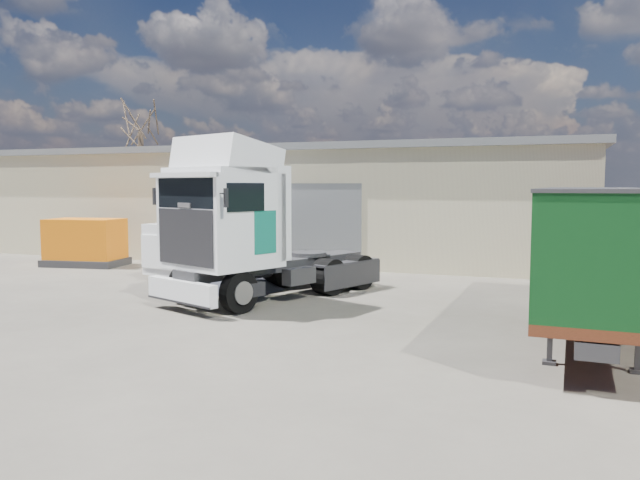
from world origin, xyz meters
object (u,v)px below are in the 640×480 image
(bare_tree, at_px, (140,117))
(tractor_unit, at_px, (246,234))
(orange_skip, at_px, (86,245))
(box_trailer, at_px, (592,244))
(panel_van, at_px, (207,248))

(bare_tree, bearing_deg, tractor_unit, -46.69)
(bare_tree, xyz_separation_m, orange_skip, (6.13, -12.49, -7.02))
(box_trailer, bearing_deg, panel_van, 161.43)
(panel_van, height_order, orange_skip, panel_van)
(tractor_unit, bearing_deg, orange_skip, 175.46)
(box_trailer, xyz_separation_m, panel_van, (-13.52, 5.03, -1.02))
(tractor_unit, xyz_separation_m, orange_skip, (-10.51, 5.16, -1.17))
(tractor_unit, relative_size, box_trailer, 0.74)
(tractor_unit, relative_size, panel_van, 1.40)
(box_trailer, xyz_separation_m, orange_skip, (-20.04, 5.74, -1.21))
(tractor_unit, distance_m, box_trailer, 9.54)
(tractor_unit, distance_m, orange_skip, 11.77)
(tractor_unit, height_order, box_trailer, tractor_unit)
(bare_tree, height_order, tractor_unit, bare_tree)
(panel_van, bearing_deg, tractor_unit, -34.39)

